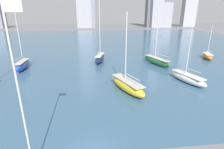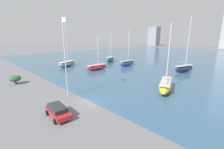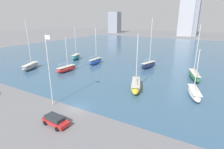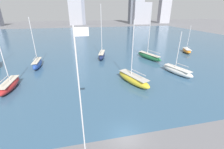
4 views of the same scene
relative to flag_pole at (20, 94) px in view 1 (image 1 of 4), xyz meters
name	(u,v)px [view 1 (image 1 of 4)]	position (x,y,z in m)	size (l,w,h in m)	color
harbor_water	(92,43)	(5.21, 71.48, -7.49)	(180.00, 140.00, 0.00)	#385B7A
flag_pole	(20,94)	(0.00, 0.00, 0.00)	(1.24, 0.14, 13.98)	silver
sailboat_navy	(100,58)	(7.43, 36.32, -6.28)	(3.92, 8.55, 16.89)	#19234C
sailboat_white	(188,78)	(24.12, 18.64, -6.57)	(4.65, 9.21, 10.52)	white
sailboat_blue	(23,65)	(-11.85, 31.42, -6.32)	(1.87, 8.10, 13.53)	#284CA8
sailboat_orange	(207,56)	(40.57, 36.80, -6.62)	(4.41, 7.11, 10.02)	orange
sailboat_green	(157,61)	(22.63, 32.10, -6.46)	(5.18, 10.89, 15.15)	#236B3D
sailboat_yellow	(127,85)	(11.29, 15.89, -6.39)	(5.73, 10.00, 13.40)	yellow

